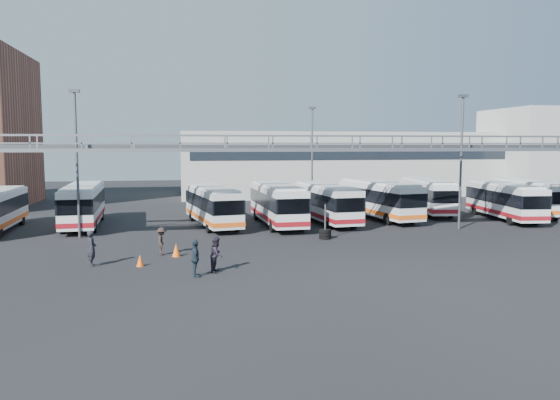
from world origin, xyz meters
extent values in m
plane|color=black|center=(0.00, 0.00, 0.00)|extent=(140.00, 140.00, 0.00)
cube|color=gray|center=(0.00, 5.00, 6.10)|extent=(50.00, 1.80, 0.22)
cube|color=gray|center=(0.00, 4.15, 7.05)|extent=(50.00, 0.10, 0.10)
cube|color=gray|center=(0.00, 5.85, 7.05)|extent=(50.00, 0.10, 0.10)
cube|color=#4C4F54|center=(0.00, 9.00, 6.30)|extent=(45.00, 0.50, 0.35)
cube|color=#9E9E99|center=(12.00, 38.00, 4.00)|extent=(42.00, 14.00, 8.00)
cube|color=#B2B2AD|center=(38.00, 32.00, 5.50)|extent=(14.00, 12.00, 11.00)
cylinder|color=#4C4F54|center=(-16.00, 8.00, 5.00)|extent=(0.18, 0.18, 10.00)
cube|color=#4C4F54|center=(-16.00, 8.00, 10.10)|extent=(0.70, 0.35, 0.22)
cylinder|color=#4C4F54|center=(12.00, 7.00, 5.00)|extent=(0.18, 0.18, 10.00)
cube|color=#4C4F54|center=(12.00, 7.00, 10.10)|extent=(0.70, 0.35, 0.22)
cylinder|color=#4C4F54|center=(4.00, 22.00, 5.00)|extent=(0.18, 0.18, 10.00)
cube|color=#4C4F54|center=(4.00, 22.00, 10.10)|extent=(0.70, 0.35, 0.22)
cylinder|color=black|center=(-21.69, 15.22, 0.46)|extent=(0.31, 0.94, 0.93)
cube|color=silver|center=(-16.64, 13.47, 1.80)|extent=(3.14, 10.98, 2.71)
cube|color=black|center=(-16.64, 13.47, 2.12)|extent=(3.20, 11.04, 1.08)
cube|color=maroon|center=(-16.64, 13.47, 0.84)|extent=(3.19, 11.03, 0.35)
cube|color=silver|center=(-16.64, 13.47, 3.23)|extent=(2.82, 9.88, 0.16)
cylinder|color=black|center=(-17.53, 9.94, 0.49)|extent=(0.36, 1.00, 0.99)
cylinder|color=black|center=(-15.31, 10.08, 0.49)|extent=(0.36, 1.00, 0.99)
cylinder|color=black|center=(-17.97, 16.87, 0.49)|extent=(0.36, 1.00, 0.99)
cylinder|color=black|center=(-15.75, 17.01, 0.49)|extent=(0.36, 1.00, 0.99)
cube|color=silver|center=(-6.55, 11.89, 1.71)|extent=(4.04, 10.56, 2.58)
cube|color=black|center=(-6.55, 11.89, 2.02)|extent=(4.11, 10.63, 1.03)
cube|color=orange|center=(-6.55, 11.89, 0.80)|extent=(4.10, 10.62, 0.33)
cube|color=silver|center=(-6.55, 11.89, 3.08)|extent=(3.64, 9.50, 0.15)
cylinder|color=black|center=(-7.04, 8.46, 0.47)|extent=(0.43, 0.97, 0.94)
cylinder|color=black|center=(-4.96, 8.81, 0.47)|extent=(0.43, 0.97, 0.94)
cylinder|color=black|center=(-8.14, 14.96, 0.47)|extent=(0.43, 0.97, 0.94)
cylinder|color=black|center=(-6.07, 15.32, 0.47)|extent=(0.43, 0.97, 0.94)
cube|color=silver|center=(-1.43, 11.42, 1.80)|extent=(2.89, 10.92, 2.71)
cube|color=black|center=(-1.43, 11.42, 2.12)|extent=(2.96, 10.98, 1.08)
cube|color=maroon|center=(-1.43, 11.42, 0.84)|extent=(2.95, 10.97, 0.34)
cube|color=silver|center=(-1.43, 11.42, 3.23)|extent=(2.60, 9.83, 0.16)
cylinder|color=black|center=(-2.40, 7.91, 0.49)|extent=(0.33, 1.00, 0.98)
cylinder|color=black|center=(-0.18, 8.00, 0.49)|extent=(0.33, 1.00, 0.98)
cylinder|color=black|center=(-2.68, 14.83, 0.49)|extent=(0.33, 1.00, 0.98)
cylinder|color=black|center=(-0.46, 14.92, 0.49)|extent=(0.33, 1.00, 0.98)
cube|color=silver|center=(2.78, 12.05, 1.73)|extent=(3.28, 10.59, 2.61)
cube|color=black|center=(2.78, 12.05, 2.04)|extent=(3.34, 10.66, 1.04)
cube|color=maroon|center=(2.78, 12.05, 0.81)|extent=(3.33, 10.65, 0.33)
cube|color=silver|center=(2.78, 12.05, 3.11)|extent=(2.95, 9.53, 0.15)
cylinder|color=black|center=(2.01, 8.63, 0.47)|extent=(0.37, 0.97, 0.95)
cylinder|color=black|center=(4.13, 8.82, 0.47)|extent=(0.37, 0.97, 0.95)
cylinder|color=black|center=(1.42, 15.28, 0.47)|extent=(0.37, 0.97, 0.95)
cylinder|color=black|center=(3.54, 15.46, 0.47)|extent=(0.37, 0.97, 0.95)
cube|color=silver|center=(7.89, 13.41, 1.79)|extent=(4.11, 11.05, 2.70)
cube|color=black|center=(7.89, 13.41, 2.11)|extent=(4.18, 11.11, 1.08)
cube|color=orange|center=(7.89, 13.41, 0.83)|extent=(4.16, 11.10, 0.34)
cube|color=silver|center=(7.89, 13.41, 3.22)|extent=(3.70, 9.94, 0.16)
cylinder|color=black|center=(7.33, 9.82, 0.49)|extent=(0.44, 1.02, 0.98)
cylinder|color=black|center=(9.52, 10.17, 0.49)|extent=(0.44, 1.02, 0.98)
cylinder|color=black|center=(6.26, 16.65, 0.49)|extent=(0.44, 1.02, 0.98)
cylinder|color=black|center=(8.44, 16.99, 0.49)|extent=(0.44, 1.02, 0.98)
cube|color=silver|center=(13.74, 16.34, 1.74)|extent=(3.68, 10.73, 2.63)
cube|color=black|center=(13.74, 16.34, 2.05)|extent=(3.75, 10.80, 1.05)
cube|color=maroon|center=(13.74, 16.34, 0.81)|extent=(3.74, 10.78, 0.33)
cube|color=silver|center=(13.74, 16.34, 3.13)|extent=(3.32, 9.66, 0.15)
cylinder|color=black|center=(12.26, 13.14, 0.48)|extent=(0.40, 0.98, 0.96)
cylinder|color=black|center=(14.39, 12.87, 0.48)|extent=(0.40, 0.98, 0.96)
cylinder|color=black|center=(13.10, 19.81, 0.48)|extent=(0.40, 0.98, 0.96)
cylinder|color=black|center=(15.23, 19.54, 0.48)|extent=(0.40, 0.98, 0.96)
cube|color=silver|center=(18.42, 11.16, 1.71)|extent=(3.42, 10.50, 2.58)
cube|color=black|center=(18.42, 11.16, 2.02)|extent=(3.49, 10.57, 1.03)
cube|color=maroon|center=(18.42, 11.16, 0.80)|extent=(3.48, 10.56, 0.33)
cube|color=silver|center=(18.42, 11.16, 3.07)|extent=(3.08, 9.45, 0.15)
cylinder|color=black|center=(17.02, 7.99, 0.47)|extent=(0.38, 0.96, 0.94)
cylinder|color=black|center=(19.11, 7.76, 0.47)|extent=(0.38, 0.96, 0.94)
cylinder|color=black|center=(17.72, 14.55, 0.47)|extent=(0.38, 0.96, 0.94)
cylinder|color=black|center=(19.81, 14.32, 0.47)|extent=(0.38, 0.96, 0.94)
cube|color=silver|center=(22.80, 14.05, 1.71)|extent=(2.89, 10.42, 2.58)
cube|color=black|center=(22.80, 14.05, 2.01)|extent=(2.95, 10.48, 1.03)
cube|color=orange|center=(22.80, 14.05, 0.80)|extent=(2.94, 10.47, 0.33)
cube|color=silver|center=(22.80, 14.05, 3.07)|extent=(2.60, 9.38, 0.15)
cylinder|color=black|center=(21.58, 10.81, 0.47)|extent=(0.33, 0.95, 0.94)
cylinder|color=black|center=(21.93, 17.40, 0.47)|extent=(0.33, 0.95, 0.94)
cylinder|color=black|center=(24.03, 17.29, 0.47)|extent=(0.33, 0.95, 0.94)
imported|color=black|center=(-13.71, -1.46, 0.96)|extent=(0.52, 0.74, 1.92)
imported|color=#271F2B|center=(-7.26, -3.93, 0.89)|extent=(0.93, 1.05, 1.78)
imported|color=black|center=(-10.15, 0.82, 0.82)|extent=(0.65, 1.08, 1.64)
imported|color=#1C2833|center=(-8.35, -4.87, 0.92)|extent=(0.50, 1.10, 1.83)
cone|color=#FB5C0D|center=(-11.20, -1.97, 0.32)|extent=(0.46, 0.46, 0.64)
cone|color=#FB5C0D|center=(-9.33, 0.30, 0.38)|extent=(0.55, 0.55, 0.77)
cylinder|color=black|center=(0.71, 4.50, 0.12)|extent=(0.84, 0.84, 0.20)
cylinder|color=black|center=(0.71, 4.50, 0.34)|extent=(0.84, 0.84, 0.20)
cylinder|color=black|center=(0.71, 4.50, 0.56)|extent=(0.84, 0.84, 0.20)
cylinder|color=#4C4F54|center=(0.71, 4.50, 1.19)|extent=(0.12, 0.12, 2.39)
camera|label=1|loc=(-8.95, -31.39, 6.46)|focal=35.00mm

